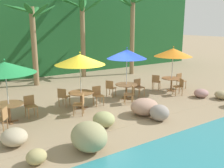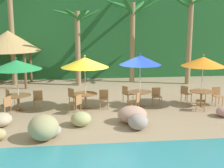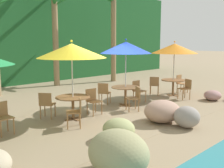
# 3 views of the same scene
# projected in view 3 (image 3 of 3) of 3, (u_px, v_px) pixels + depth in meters

# --- Properties ---
(ground_plane) EXTENTS (120.00, 120.00, 0.00)m
(ground_plane) POSITION_uv_depth(u_px,v_px,m) (103.00, 114.00, 9.29)
(ground_plane) COLOR #937F60
(terrace_deck) EXTENTS (18.00, 5.20, 0.01)m
(terrace_deck) POSITION_uv_depth(u_px,v_px,m) (103.00, 113.00, 9.29)
(terrace_deck) COLOR #937F60
(terrace_deck) RESTS_ON ground
(rock_seawall) EXTENTS (14.41, 3.38, 0.87)m
(rock_seawall) POSITION_uv_depth(u_px,v_px,m) (150.00, 133.00, 6.40)
(rock_seawall) COLOR gray
(rock_seawall) RESTS_ON ground
(chair_green_seaward) EXTENTS (0.45, 0.45, 0.87)m
(chair_green_seaward) POSITION_uv_depth(u_px,v_px,m) (2.00, 115.00, 7.18)
(chair_green_seaward) COLOR #9E7042
(chair_green_seaward) RESTS_ON ground
(umbrella_yellow) EXTENTS (2.17, 2.17, 2.53)m
(umbrella_yellow) POSITION_uv_depth(u_px,v_px,m) (72.00, 51.00, 8.28)
(umbrella_yellow) COLOR silver
(umbrella_yellow) RESTS_ON ground
(dining_table_yellow) EXTENTS (1.10, 1.10, 0.74)m
(dining_table_yellow) POSITION_uv_depth(u_px,v_px,m) (73.00, 100.00, 8.53)
(dining_table_yellow) COLOR brown
(dining_table_yellow) RESTS_ON ground
(chair_yellow_seaward) EXTENTS (0.45, 0.46, 0.87)m
(chair_yellow_seaward) POSITION_uv_depth(u_px,v_px,m) (93.00, 99.00, 9.16)
(chair_yellow_seaward) COLOR #9E7042
(chair_yellow_seaward) RESTS_ON ground
(chair_yellow_inland) EXTENTS (0.59, 0.59, 0.87)m
(chair_yellow_inland) POSITION_uv_depth(u_px,v_px,m) (47.00, 103.00, 8.58)
(chair_yellow_inland) COLOR #9E7042
(chair_yellow_inland) RESTS_ON ground
(chair_yellow_left) EXTENTS (0.59, 0.59, 0.87)m
(chair_yellow_left) POSITION_uv_depth(u_px,v_px,m) (77.00, 110.00, 7.74)
(chair_yellow_left) COLOR #9E7042
(chair_yellow_left) RESTS_ON ground
(umbrella_blue) EXTENTS (1.96, 1.96, 2.59)m
(umbrella_blue) POSITION_uv_depth(u_px,v_px,m) (126.00, 48.00, 10.12)
(umbrella_blue) COLOR silver
(umbrella_blue) RESTS_ON ground
(dining_table_blue) EXTENTS (1.10, 1.10, 0.74)m
(dining_table_blue) POSITION_uv_depth(u_px,v_px,m) (125.00, 90.00, 10.37)
(dining_table_blue) COLOR brown
(dining_table_blue) RESTS_ON ground
(chair_blue_seaward) EXTENTS (0.42, 0.43, 0.87)m
(chair_blue_seaward) POSITION_uv_depth(u_px,v_px,m) (138.00, 89.00, 11.04)
(chair_blue_seaward) COLOR #9E7042
(chair_blue_seaward) RESTS_ON ground
(chair_blue_inland) EXTENTS (0.58, 0.58, 0.87)m
(chair_blue_inland) POSITION_uv_depth(u_px,v_px,m) (104.00, 92.00, 10.53)
(chair_blue_inland) COLOR #9E7042
(chair_blue_inland) RESTS_ON ground
(chair_blue_left) EXTENTS (0.58, 0.58, 0.87)m
(chair_blue_left) POSITION_uv_depth(u_px,v_px,m) (135.00, 97.00, 9.60)
(chair_blue_left) COLOR #9E7042
(chair_blue_left) RESTS_ON ground
(umbrella_orange) EXTENTS (2.06, 2.06, 2.50)m
(umbrella_orange) POSITION_uv_depth(u_px,v_px,m) (174.00, 48.00, 12.02)
(umbrella_orange) COLOR silver
(umbrella_orange) RESTS_ON ground
(dining_table_orange) EXTENTS (1.10, 1.10, 0.74)m
(dining_table_orange) POSITION_uv_depth(u_px,v_px,m) (173.00, 82.00, 12.26)
(dining_table_orange) COLOR brown
(dining_table_orange) RESTS_ON ground
(chair_orange_seaward) EXTENTS (0.43, 0.44, 0.87)m
(chair_orange_seaward) POSITION_uv_depth(u_px,v_px,m) (181.00, 82.00, 12.94)
(chair_orange_seaward) COLOR #9E7042
(chair_orange_seaward) RESTS_ON ground
(chair_orange_inland) EXTENTS (0.59, 0.59, 0.87)m
(chair_orange_inland) POSITION_uv_depth(u_px,v_px,m) (154.00, 84.00, 12.37)
(chair_orange_inland) COLOR #9E7042
(chair_orange_inland) RESTS_ON ground
(chair_orange_left) EXTENTS (0.56, 0.56, 0.87)m
(chair_orange_left) POSITION_uv_depth(u_px,v_px,m) (186.00, 87.00, 11.52)
(chair_orange_left) COLOR #9E7042
(chair_orange_left) RESTS_ON ground
(palm_tree_third) EXTENTS (3.78, 3.39, 5.49)m
(palm_tree_third) POSITION_uv_depth(u_px,v_px,m) (55.00, 17.00, 14.60)
(palm_tree_third) COLOR olive
(palm_tree_third) RESTS_ON ground
(palm_tree_fourth) EXTENTS (2.85, 2.64, 5.62)m
(palm_tree_fourth) POSITION_uv_depth(u_px,v_px,m) (113.00, 20.00, 16.29)
(palm_tree_fourth) COLOR olive
(palm_tree_fourth) RESTS_ON ground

